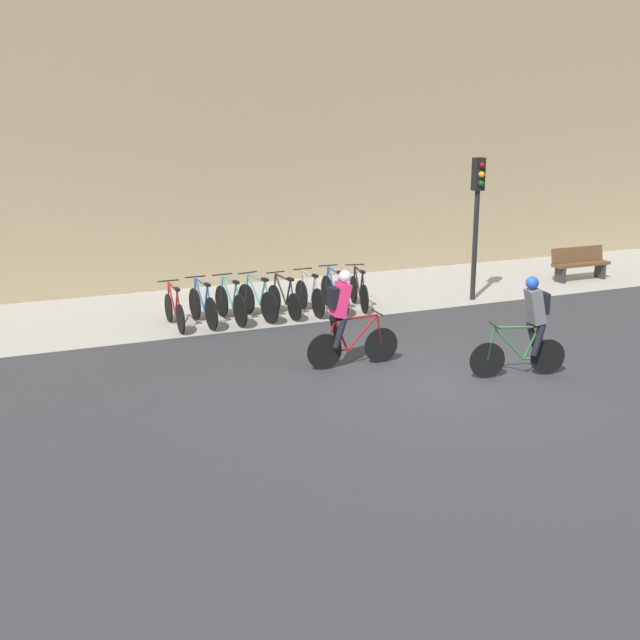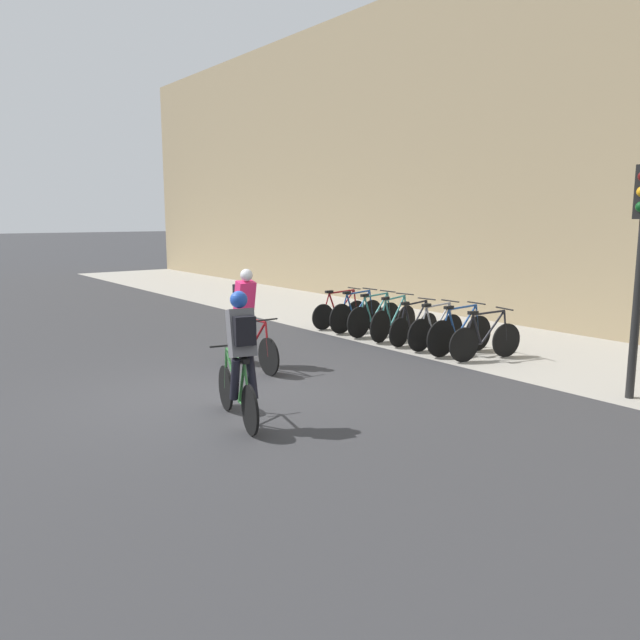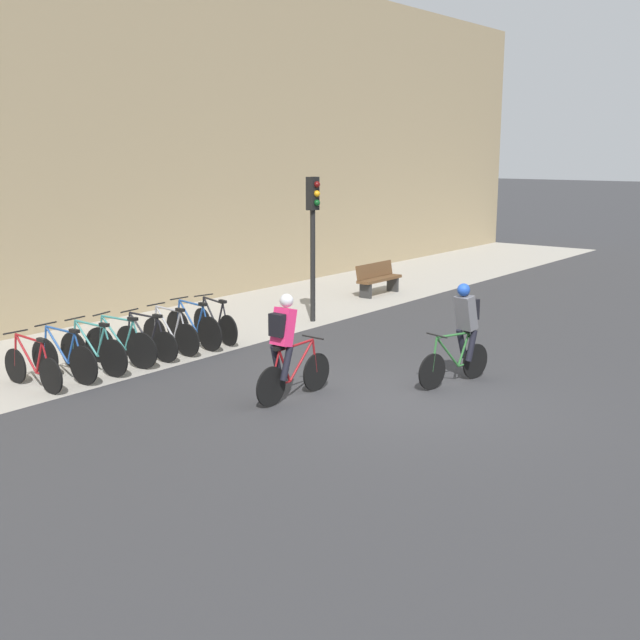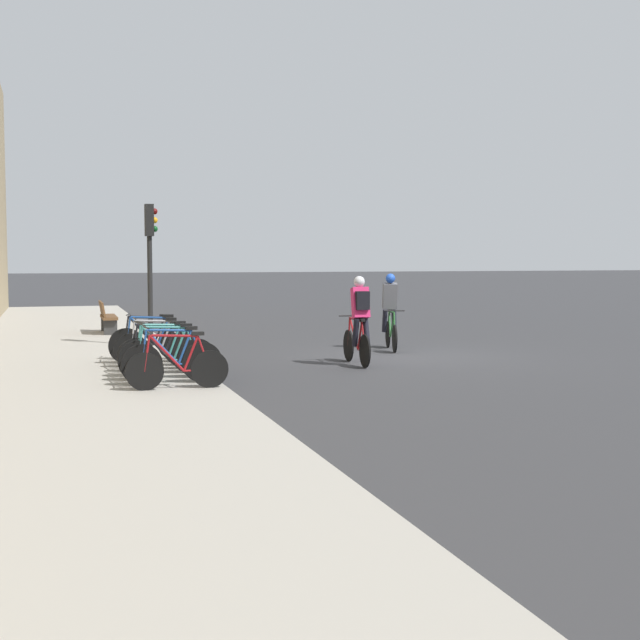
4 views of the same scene
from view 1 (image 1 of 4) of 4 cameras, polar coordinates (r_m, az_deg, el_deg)
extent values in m
plane|color=#333335|center=(13.79, 9.11, -4.36)|extent=(200.00, 200.00, 0.00)
cube|color=#A39E93|center=(19.57, -1.56, 1.53)|extent=(44.00, 4.50, 0.01)
cube|color=#9E8966|center=(21.44, -4.30, 14.62)|extent=(44.00, 0.60, 8.89)
cylinder|color=black|center=(14.60, 4.37, -1.79)|extent=(0.65, 0.06, 0.65)
cylinder|color=black|center=(14.17, 0.32, -2.27)|extent=(0.65, 0.06, 0.65)
cylinder|color=maroon|center=(14.37, 3.04, -0.88)|extent=(0.61, 0.06, 0.62)
cylinder|color=maroon|center=(14.21, 1.53, -1.10)|extent=(0.28, 0.05, 0.58)
cylinder|color=maroon|center=(14.25, 2.60, 0.17)|extent=(0.82, 0.07, 0.07)
cylinder|color=maroon|center=(14.25, 1.15, -2.20)|extent=(0.45, 0.05, 0.05)
cylinder|color=maroon|center=(14.13, 0.70, -1.16)|extent=(0.23, 0.04, 0.56)
cylinder|color=maroon|center=(14.51, 4.23, -0.71)|extent=(0.13, 0.04, 0.59)
cylinder|color=black|center=(14.40, 4.10, 0.53)|extent=(0.04, 0.46, 0.03)
cube|color=black|center=(14.08, 1.08, 0.12)|extent=(0.20, 0.09, 0.06)
cube|color=#E52866|center=(14.04, 1.46, 1.46)|extent=(0.33, 0.33, 0.63)
sphere|color=silver|center=(13.98, 1.77, 3.12)|extent=(0.23, 0.23, 0.22)
cylinder|color=black|center=(14.07, 1.43, -0.94)|extent=(0.28, 0.12, 0.56)
cylinder|color=black|center=(14.26, 1.09, -0.71)|extent=(0.24, 0.12, 0.56)
cube|color=black|center=(13.98, 0.93, 1.61)|extent=(0.15, 0.26, 0.36)
cylinder|color=black|center=(14.02, 11.81, -2.83)|extent=(0.62, 0.18, 0.63)
cylinder|color=black|center=(14.46, 15.88, -2.54)|extent=(0.62, 0.18, 0.63)
cylinder|color=#2D6B33|center=(14.08, 13.29, -1.63)|extent=(0.60, 0.18, 0.62)
cylinder|color=#2D6B33|center=(14.25, 14.79, -1.60)|extent=(0.28, 0.10, 0.58)
cylinder|color=#2D6B33|center=(14.05, 13.81, -0.50)|extent=(0.81, 0.23, 0.07)
cylinder|color=#2D6B33|center=(14.37, 15.08, -2.63)|extent=(0.44, 0.13, 0.05)
cylinder|color=#2D6B33|center=(14.34, 15.60, -1.51)|extent=(0.23, 0.08, 0.56)
cylinder|color=#2D6B33|center=(13.95, 12.04, -1.68)|extent=(0.13, 0.06, 0.59)
cylinder|color=black|center=(13.88, 12.28, -0.36)|extent=(0.13, 0.45, 0.03)
cube|color=black|center=(14.22, 15.32, -0.32)|extent=(0.21, 0.12, 0.06)
cube|color=#5B5B60|center=(14.10, 15.05, 0.96)|extent=(0.39, 0.38, 0.63)
sphere|color=#1E47AD|center=(13.97, 14.86, 2.58)|extent=(0.26, 0.26, 0.22)
cylinder|color=black|center=(14.36, 14.89, -1.16)|extent=(0.29, 0.17, 0.56)
cylinder|color=black|center=(14.16, 15.26, -1.40)|extent=(0.26, 0.16, 0.56)
cube|color=black|center=(14.15, 15.57, 1.18)|extent=(0.20, 0.29, 0.36)
cylinder|color=black|center=(17.66, -10.71, 0.85)|extent=(0.04, 0.62, 0.62)
cylinder|color=black|center=(16.67, -9.88, 0.06)|extent=(0.04, 0.62, 0.62)
cylinder|color=maroon|center=(17.26, -10.49, 1.50)|extent=(0.04, 0.58, 0.62)
cylinder|color=maroon|center=(16.90, -10.18, 1.17)|extent=(0.04, 0.27, 0.58)
cylinder|color=maroon|center=(17.09, -10.44, 2.34)|extent=(0.04, 0.78, 0.07)
cylinder|color=maroon|center=(16.87, -10.06, 0.20)|extent=(0.03, 0.42, 0.05)
cylinder|color=maroon|center=(16.69, -10.00, 1.05)|extent=(0.03, 0.22, 0.56)
cylinder|color=maroon|center=(17.56, -10.73, 1.73)|extent=(0.04, 0.12, 0.59)
cylinder|color=black|center=(17.45, -10.75, 2.76)|extent=(0.46, 0.03, 0.03)
cube|color=black|center=(16.71, -10.13, 2.16)|extent=(0.08, 0.20, 0.06)
cylinder|color=black|center=(17.78, -8.89, 1.14)|extent=(0.09, 0.70, 0.70)
cylinder|color=black|center=(16.84, -7.73, 0.43)|extent=(0.09, 0.70, 0.70)
cylinder|color=#1E478C|center=(17.39, -8.54, 1.81)|extent=(0.08, 0.56, 0.62)
cylinder|color=#1E478C|center=(17.05, -8.11, 1.51)|extent=(0.06, 0.27, 0.58)
cylinder|color=#1E478C|center=(17.23, -8.45, 2.65)|extent=(0.10, 0.76, 0.07)
cylinder|color=#1E478C|center=(17.03, -7.97, 0.55)|extent=(0.06, 0.41, 0.05)
cylinder|color=#1E478C|center=(16.86, -7.87, 1.40)|extent=(0.05, 0.22, 0.56)
cylinder|color=#1E478C|center=(17.67, -8.88, 2.03)|extent=(0.04, 0.12, 0.59)
cylinder|color=black|center=(17.57, -8.88, 3.05)|extent=(0.46, 0.06, 0.03)
cube|color=black|center=(16.87, -8.02, 2.50)|extent=(0.09, 0.21, 0.06)
cylinder|color=black|center=(17.94, -7.01, 1.34)|extent=(0.10, 0.70, 0.70)
cylinder|color=black|center=(17.01, -5.69, 0.64)|extent=(0.10, 0.70, 0.70)
cylinder|color=teal|center=(17.56, -6.60, 2.00)|extent=(0.09, 0.57, 0.62)
cylinder|color=teal|center=(17.21, -6.11, 1.71)|extent=(0.06, 0.27, 0.58)
cylinder|color=teal|center=(17.39, -6.49, 2.84)|extent=(0.11, 0.77, 0.07)
cylinder|color=teal|center=(17.19, -5.97, 0.76)|extent=(0.07, 0.42, 0.05)
cylinder|color=teal|center=(17.03, -5.84, 1.60)|extent=(0.05, 0.22, 0.56)
cylinder|color=teal|center=(17.84, -6.98, 2.22)|extent=(0.05, 0.12, 0.59)
cylinder|color=black|center=(17.73, -6.97, 3.24)|extent=(0.46, 0.07, 0.03)
cube|color=black|center=(17.04, -5.99, 2.70)|extent=(0.10, 0.21, 0.06)
cylinder|color=black|center=(18.08, -5.26, 1.49)|extent=(0.17, 0.69, 0.70)
cylinder|color=black|center=(17.24, -3.60, 0.87)|extent=(0.17, 0.69, 0.70)
cylinder|color=teal|center=(17.73, -4.73, 2.17)|extent=(0.15, 0.55, 0.62)
cylinder|color=teal|center=(17.42, -4.11, 1.91)|extent=(0.09, 0.26, 0.58)
cylinder|color=teal|center=(17.58, -4.57, 3.01)|extent=(0.19, 0.74, 0.07)
cylinder|color=teal|center=(17.41, -3.94, 0.97)|extent=(0.11, 0.40, 0.05)
cylinder|color=teal|center=(17.25, -3.77, 1.82)|extent=(0.07, 0.21, 0.56)
cylinder|color=teal|center=(17.98, -5.22, 2.36)|extent=(0.06, 0.12, 0.58)
cylinder|color=black|center=(17.88, -5.18, 3.37)|extent=(0.46, 0.12, 0.03)
cube|color=black|center=(17.26, -3.94, 2.89)|extent=(0.12, 0.21, 0.06)
cylinder|color=black|center=(18.30, -3.28, 1.55)|extent=(0.10, 0.61, 0.61)
cylinder|color=black|center=(17.45, -1.83, 0.92)|extent=(0.10, 0.61, 0.61)
cylinder|color=black|center=(17.95, -2.81, 2.22)|extent=(0.10, 0.54, 0.62)
cylinder|color=black|center=(17.64, -2.27, 1.95)|extent=(0.07, 0.26, 0.58)
cylinder|color=black|center=(17.80, -2.66, 3.04)|extent=(0.12, 0.73, 0.07)
cylinder|color=black|center=(17.62, -2.13, 1.03)|extent=(0.07, 0.40, 0.05)
cylinder|color=black|center=(17.46, -1.97, 1.85)|extent=(0.05, 0.21, 0.56)
cylinder|color=black|center=(18.21, -3.23, 2.42)|extent=(0.05, 0.12, 0.58)
cylinder|color=black|center=(18.10, -3.19, 3.41)|extent=(0.46, 0.08, 0.03)
cube|color=black|center=(17.47, -2.12, 2.92)|extent=(0.10, 0.21, 0.06)
cylinder|color=black|center=(18.52, -1.33, 1.82)|extent=(0.04, 0.67, 0.67)
cylinder|color=black|center=(17.67, -0.13, 1.19)|extent=(0.04, 0.67, 0.67)
cylinder|color=#99999E|center=(18.17, -0.94, 2.48)|extent=(0.04, 0.53, 0.62)
cylinder|color=#99999E|center=(17.86, -0.49, 2.21)|extent=(0.04, 0.25, 0.58)
cylinder|color=#99999E|center=(18.02, -0.81, 3.29)|extent=(0.04, 0.71, 0.07)
cylinder|color=#99999E|center=(17.84, -0.38, 1.29)|extent=(0.03, 0.38, 0.05)
cylinder|color=#99999E|center=(17.68, -0.24, 2.11)|extent=(0.03, 0.20, 0.56)
cylinder|color=#99999E|center=(18.43, -1.29, 2.67)|extent=(0.04, 0.11, 0.58)
cylinder|color=black|center=(18.33, -1.24, 3.66)|extent=(0.46, 0.03, 0.03)
cube|color=black|center=(17.70, -0.36, 3.16)|extent=(0.08, 0.20, 0.06)
cylinder|color=black|center=(18.80, 0.49, 2.09)|extent=(0.08, 0.72, 0.72)
cylinder|color=black|center=(17.87, 1.63, 1.42)|extent=(0.08, 0.72, 0.72)
cylinder|color=#1E478C|center=(18.42, 0.87, 2.72)|extent=(0.08, 0.56, 0.62)
cylinder|color=#1E478C|center=(18.08, 1.29, 2.44)|extent=(0.06, 0.26, 0.58)
cylinder|color=#1E478C|center=(18.26, 0.99, 3.53)|extent=(0.09, 0.76, 0.07)
cylinder|color=#1E478C|center=(18.06, 1.39, 1.53)|extent=(0.06, 0.41, 0.05)
cylinder|color=#1E478C|center=(17.89, 1.53, 2.34)|extent=(0.05, 0.22, 0.56)
cylinder|color=#1E478C|center=(18.70, 0.53, 2.93)|extent=(0.04, 0.12, 0.59)
cylinder|color=black|center=(18.60, 0.58, 3.91)|extent=(0.46, 0.06, 0.03)
cube|color=black|center=(17.91, 1.43, 3.39)|extent=(0.09, 0.20, 0.06)
cylinder|color=black|center=(19.08, 2.41, 2.17)|extent=(0.17, 0.65, 0.66)
cylinder|color=black|center=(18.13, 3.17, 1.50)|extent=(0.17, 0.65, 0.66)
cylinder|color=black|center=(18.69, 2.67, 2.79)|extent=(0.15, 0.55, 0.62)
cylinder|color=black|center=(18.34, 2.95, 2.51)|extent=(0.09, 0.26, 0.58)
cylinder|color=black|center=(18.53, 2.76, 3.58)|extent=(0.19, 0.74, 0.07)
cylinder|color=black|center=(18.32, 3.01, 1.61)|extent=(0.11, 0.40, 0.05)
cylinder|color=black|center=(18.15, 3.11, 2.41)|extent=(0.08, 0.21, 0.56)
cylinder|color=black|center=(18.98, 2.44, 3.00)|extent=(0.06, 0.12, 0.58)
cylinder|color=black|center=(18.87, 2.48, 3.96)|extent=(0.46, 0.12, 0.03)
cube|color=black|center=(18.17, 3.05, 3.43)|extent=(0.12, 0.21, 0.06)
cylinder|color=black|center=(19.53, 11.01, 6.29)|extent=(0.12, 0.12, 3.39)
cube|color=black|center=(19.39, 11.20, 10.14)|extent=(0.26, 0.20, 0.76)
sphere|color=#590C0C|center=(19.27, 11.45, 10.73)|extent=(0.15, 0.15, 0.15)
sphere|color=orange|center=(19.28, 11.42, 10.11)|extent=(0.15, 0.15, 0.15)
sphere|color=#0C4719|center=(19.30, 11.38, 9.49)|extent=(0.15, 0.15, 0.15)
cube|color=brown|center=(22.74, 18.07, 3.81)|extent=(1.71, 0.40, 0.08)
cube|color=brown|center=(22.83, 17.82, 4.48)|extent=(1.71, 0.12, 0.40)
cube|color=#2D2D2D|center=(22.33, 16.71, 3.14)|extent=(0.08, 0.36, 0.45)
cube|color=#2D2D2D|center=(23.23, 19.30, 3.36)|extent=(0.08, 0.36, 0.45)
camera|label=2|loc=(16.88, 42.36, 4.80)|focal=35.00mm
camera|label=3|loc=(5.64, -63.39, 1.69)|focal=45.00mm
camera|label=4|loc=(21.15, -53.57, 2.46)|focal=50.00mm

